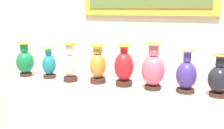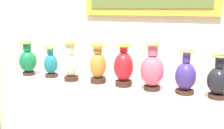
{
  "view_description": "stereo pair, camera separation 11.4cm",
  "coord_description": "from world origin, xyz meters",
  "px_view_note": "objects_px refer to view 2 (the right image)",
  "views": [
    {
      "loc": [
        0.84,
        -2.13,
        1.62
      ],
      "look_at": [
        0.0,
        0.0,
        1.14
      ],
      "focal_mm": 43.84,
      "sensor_mm": 36.0,
      "label": 1
    },
    {
      "loc": [
        0.94,
        -2.08,
        1.62
      ],
      "look_at": [
        0.0,
        0.0,
        1.14
      ],
      "focal_mm": 43.84,
      "sensor_mm": 36.0,
      "label": 2
    }
  ],
  "objects_px": {
    "vase_onyx": "(218,80)",
    "vase_crimson": "(124,67)",
    "vase_teal": "(51,64)",
    "vase_ivory": "(71,64)",
    "vase_indigo": "(185,76)",
    "vase_rose": "(152,70)",
    "vase_ochre": "(98,66)",
    "vase_emerald": "(28,60)"
  },
  "relations": [
    {
      "from": "vase_emerald",
      "to": "vase_indigo",
      "type": "distance_m",
      "value": 1.49
    },
    {
      "from": "vase_rose",
      "to": "vase_ivory",
      "type": "bearing_deg",
      "value": -178.22
    },
    {
      "from": "vase_ivory",
      "to": "vase_indigo",
      "type": "height_order",
      "value": "vase_ivory"
    },
    {
      "from": "vase_crimson",
      "to": "vase_ochre",
      "type": "bearing_deg",
      "value": 179.49
    },
    {
      "from": "vase_ivory",
      "to": "vase_rose",
      "type": "bearing_deg",
      "value": 1.78
    },
    {
      "from": "vase_ivory",
      "to": "vase_ochre",
      "type": "height_order",
      "value": "vase_ivory"
    },
    {
      "from": "vase_emerald",
      "to": "vase_teal",
      "type": "bearing_deg",
      "value": 5.78
    },
    {
      "from": "vase_crimson",
      "to": "vase_indigo",
      "type": "height_order",
      "value": "vase_crimson"
    },
    {
      "from": "vase_teal",
      "to": "vase_ivory",
      "type": "relative_size",
      "value": 0.84
    },
    {
      "from": "vase_ochre",
      "to": "vase_crimson",
      "type": "bearing_deg",
      "value": -0.51
    },
    {
      "from": "vase_ivory",
      "to": "vase_indigo",
      "type": "relative_size",
      "value": 1.03
    },
    {
      "from": "vase_crimson",
      "to": "vase_rose",
      "type": "height_order",
      "value": "vase_rose"
    },
    {
      "from": "vase_indigo",
      "to": "vase_rose",
      "type": "bearing_deg",
      "value": -176.42
    },
    {
      "from": "vase_ochre",
      "to": "vase_onyx",
      "type": "bearing_deg",
      "value": -1.02
    },
    {
      "from": "vase_onyx",
      "to": "vase_crimson",
      "type": "bearing_deg",
      "value": 178.81
    },
    {
      "from": "vase_ivory",
      "to": "vase_teal",
      "type": "bearing_deg",
      "value": 171.73
    },
    {
      "from": "vase_teal",
      "to": "vase_rose",
      "type": "bearing_deg",
      "value": -0.72
    },
    {
      "from": "vase_ivory",
      "to": "vase_crimson",
      "type": "xyz_separation_m",
      "value": [
        0.49,
        0.04,
        0.01
      ]
    },
    {
      "from": "vase_ochre",
      "to": "vase_ivory",
      "type": "bearing_deg",
      "value": -171.18
    },
    {
      "from": "vase_emerald",
      "to": "vase_onyx",
      "type": "height_order",
      "value": "vase_emerald"
    },
    {
      "from": "vase_rose",
      "to": "vase_indigo",
      "type": "bearing_deg",
      "value": 3.58
    },
    {
      "from": "vase_indigo",
      "to": "vase_onyx",
      "type": "height_order",
      "value": "vase_indigo"
    },
    {
      "from": "vase_rose",
      "to": "vase_onyx",
      "type": "relative_size",
      "value": 1.18
    },
    {
      "from": "vase_emerald",
      "to": "vase_rose",
      "type": "height_order",
      "value": "vase_rose"
    },
    {
      "from": "vase_crimson",
      "to": "vase_onyx",
      "type": "height_order",
      "value": "vase_crimson"
    },
    {
      "from": "vase_indigo",
      "to": "vase_onyx",
      "type": "relative_size",
      "value": 1.05
    },
    {
      "from": "vase_ochre",
      "to": "vase_indigo",
      "type": "distance_m",
      "value": 0.75
    },
    {
      "from": "vase_ochre",
      "to": "vase_onyx",
      "type": "distance_m",
      "value": 0.98
    },
    {
      "from": "vase_emerald",
      "to": "vase_ochre",
      "type": "xyz_separation_m",
      "value": [
        0.75,
        0.03,
        0.01
      ]
    },
    {
      "from": "vase_indigo",
      "to": "vase_onyx",
      "type": "distance_m",
      "value": 0.24
    },
    {
      "from": "vase_teal",
      "to": "vase_ivory",
      "type": "distance_m",
      "value": 0.25
    },
    {
      "from": "vase_ivory",
      "to": "vase_ochre",
      "type": "distance_m",
      "value": 0.25
    },
    {
      "from": "vase_teal",
      "to": "vase_onyx",
      "type": "height_order",
      "value": "vase_onyx"
    },
    {
      "from": "vase_emerald",
      "to": "vase_ochre",
      "type": "bearing_deg",
      "value": 2.22
    },
    {
      "from": "vase_emerald",
      "to": "vase_indigo",
      "type": "xyz_separation_m",
      "value": [
        1.49,
        0.03,
        -0.01
      ]
    },
    {
      "from": "vase_ivory",
      "to": "vase_ochre",
      "type": "bearing_deg",
      "value": 8.82
    },
    {
      "from": "vase_teal",
      "to": "vase_crimson",
      "type": "bearing_deg",
      "value": 0.11
    },
    {
      "from": "vase_emerald",
      "to": "vase_onyx",
      "type": "xyz_separation_m",
      "value": [
        1.73,
        0.01,
        -0.01
      ]
    },
    {
      "from": "vase_emerald",
      "to": "vase_crimson",
      "type": "bearing_deg",
      "value": 1.55
    },
    {
      "from": "vase_crimson",
      "to": "vase_rose",
      "type": "bearing_deg",
      "value": -3.15
    },
    {
      "from": "vase_ochre",
      "to": "vase_rose",
      "type": "bearing_deg",
      "value": -1.86
    },
    {
      "from": "vase_ochre",
      "to": "vase_rose",
      "type": "height_order",
      "value": "vase_rose"
    }
  ]
}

